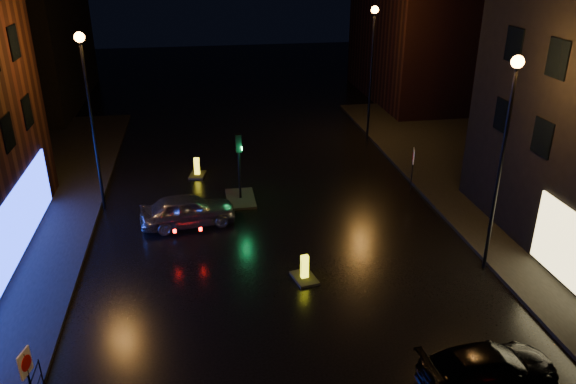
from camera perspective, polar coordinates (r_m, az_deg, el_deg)
name	(u,v)px	position (r m, az deg, el deg)	size (l,w,h in m)	color
building_far_left	(16,12)	(48.65, -25.91, 16.09)	(8.00, 16.00, 14.00)	black
building_far_right	(422,22)	(47.57, 13.50, 16.40)	(8.00, 14.00, 12.00)	black
street_lamp_lfar	(88,97)	(26.83, -19.63, 9.10)	(0.44, 0.44, 8.37)	black
street_lamp_rnear	(506,135)	(21.63, 21.23, 5.46)	(0.44, 0.44, 8.37)	black
street_lamp_rfar	(372,54)	(35.89, 8.55, 13.73)	(0.44, 0.44, 8.37)	black
traffic_signal	(240,191)	(28.10, -4.87, 0.14)	(1.40, 2.40, 3.45)	black
silver_hatchback	(188,210)	(25.89, -10.13, -1.81)	(1.72, 4.28, 1.46)	#9DA0A4
dark_sedan	(489,367)	(17.99, 19.72, -16.43)	(1.70, 4.19, 1.21)	black
bollard_near	(304,274)	(21.73, 1.69, -8.34)	(1.03, 1.33, 1.04)	black
bollard_far	(197,172)	(31.43, -9.20, 2.03)	(1.04, 1.34, 1.05)	black
road_sign_left	(27,369)	(16.82, -25.02, -15.97)	(0.19, 0.54, 2.24)	black
road_sign_right	(413,159)	(29.41, 12.60, 3.25)	(0.22, 0.54, 2.26)	black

